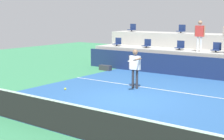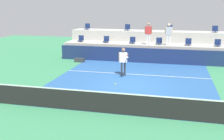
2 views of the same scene
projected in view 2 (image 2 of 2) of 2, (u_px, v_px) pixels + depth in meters
ground_plane at (129, 86)px, 14.61m from camera, size 40.00×40.00×0.00m
court_inner_paint at (132, 80)px, 15.56m from camera, size 9.00×10.00×0.01m
court_service_line at (136, 74)px, 16.88m from camera, size 9.00×0.06×0.00m
tennis_net at (113, 102)px, 10.72m from camera, size 10.48×0.08×1.07m
sponsor_backboard at (143, 55)px, 20.15m from camera, size 13.00×0.16×1.10m
seating_tier_lower at (145, 52)px, 21.36m from camera, size 13.00×1.80×1.25m
seating_tier_upper at (148, 43)px, 22.96m from camera, size 13.00×1.80×2.10m
stadium_chair_lower_far_left at (81, 39)px, 22.30m from camera, size 0.44×0.40×0.52m
stadium_chair_lower_left at (106, 40)px, 21.81m from camera, size 0.44×0.40×0.52m
stadium_chair_lower_mid_left at (132, 41)px, 21.33m from camera, size 0.44×0.40×0.52m
stadium_chair_lower_mid_right at (159, 42)px, 20.86m from camera, size 0.44×0.40×0.52m
stadium_chair_lower_right at (188, 42)px, 20.37m from camera, size 0.44×0.40×0.52m
stadium_chair_lower_far_right at (218, 43)px, 19.90m from camera, size 0.44×0.40×0.52m
stadium_chair_upper_far_left at (87, 27)px, 23.80m from camera, size 0.44×0.40×0.52m
stadium_chair_upper_left at (127, 28)px, 22.99m from camera, size 0.44×0.40×0.52m
stadium_chair_upper_right at (170, 29)px, 22.20m from camera, size 0.44×0.40×0.52m
stadium_chair_upper_far_right at (215, 30)px, 21.40m from camera, size 0.44×0.40×0.52m
tennis_player at (123, 59)px, 16.33m from camera, size 0.80×1.18×1.72m
spectator_leaning_on_rail at (148, 32)px, 20.49m from camera, size 0.59×0.24×1.66m
spectator_in_white at (169, 32)px, 20.16m from camera, size 0.58×0.25×1.64m
tennis_ball at (115, 84)px, 11.53m from camera, size 0.07×0.07×0.07m
equipment_bag at (80, 60)px, 20.45m from camera, size 0.76×0.28×0.30m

